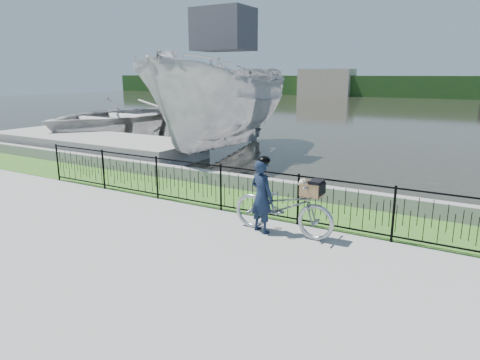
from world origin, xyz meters
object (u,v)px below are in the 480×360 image
Objects in this scene: cyclist at (262,195)px; boat_far at (126,117)px; bicycle_rig at (283,206)px; dock at (91,144)px; boat_near at (224,104)px.

boat_far is (-12.70, 8.99, 0.20)m from cyclist.
bicycle_rig is 0.22× the size of boat_far.
boat_far reaches higher than bicycle_rig.
bicycle_rig is at bearing 18.20° from cyclist.
bicycle_rig reaches higher than dock.
cyclist is 15.56m from boat_far.
boat_near is 1.05× the size of boat_far.
dock is 4.55× the size of bicycle_rig.
boat_far is at bearing 146.01° from bicycle_rig.
bicycle_rig is 9.43m from boat_near.
boat_far is at bearing 144.69° from cyclist.
bicycle_rig is (10.94, -4.55, 0.24)m from dock.
bicycle_rig is 0.21× the size of boat_near.
boat_near is at bearing 129.77° from bicycle_rig.
bicycle_rig is 1.36× the size of cyclist.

